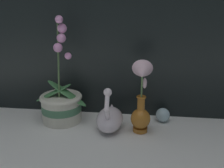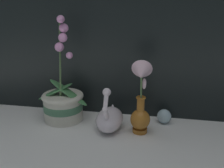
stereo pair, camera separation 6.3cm
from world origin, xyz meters
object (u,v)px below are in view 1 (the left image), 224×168
at_px(blue_vase, 141,103).
at_px(orchid_potted_plant, 61,103).
at_px(glass_sphere, 163,115).
at_px(swan_figurine, 110,118).

bearing_deg(blue_vase, orchid_potted_plant, 168.95).
xyz_separation_m(orchid_potted_plant, blue_vase, (0.36, -0.07, 0.05)).
xyz_separation_m(blue_vase, glass_sphere, (0.10, 0.12, -0.10)).
bearing_deg(glass_sphere, swan_figurine, -157.56).
distance_m(swan_figurine, glass_sphere, 0.25).
distance_m(swan_figurine, blue_vase, 0.16).
bearing_deg(orchid_potted_plant, glass_sphere, 5.70).
bearing_deg(blue_vase, swan_figurine, 171.28).
distance_m(orchid_potted_plant, glass_sphere, 0.47).
xyz_separation_m(orchid_potted_plant, swan_figurine, (0.23, -0.05, -0.03)).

